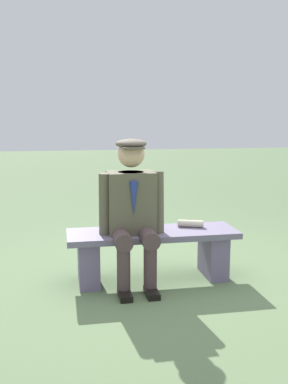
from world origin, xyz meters
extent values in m
plane|color=#5D774E|center=(0.00, 0.00, 0.00)|extent=(30.00, 30.00, 0.00)
cube|color=slate|center=(0.00, 0.00, 0.42)|extent=(1.50, 0.46, 0.05)
cube|color=slate|center=(-0.57, 0.00, 0.20)|extent=(0.17, 0.39, 0.40)
cube|color=slate|center=(0.57, 0.00, 0.20)|extent=(0.17, 0.39, 0.40)
cube|color=brown|center=(0.19, 0.00, 0.71)|extent=(0.40, 0.29, 0.53)
cylinder|color=#1E2338|center=(0.19, 0.00, 0.95)|extent=(0.22, 0.22, 0.06)
cone|color=navy|center=(0.19, 0.15, 0.77)|extent=(0.07, 0.07, 0.29)
sphere|color=#DBAD8C|center=(0.19, 0.02, 1.13)|extent=(0.23, 0.23, 0.23)
ellipsoid|color=#5B5347|center=(0.19, 0.02, 1.22)|extent=(0.26, 0.26, 0.08)
cube|color=#5B5347|center=(0.19, 0.12, 1.19)|extent=(0.18, 0.10, 0.02)
cylinder|color=#4C3A3C|center=(0.08, 0.15, 0.45)|extent=(0.15, 0.43, 0.15)
cylinder|color=#4C3A3C|center=(0.08, 0.30, 0.22)|extent=(0.11, 0.11, 0.45)
cube|color=black|center=(0.08, 0.36, 0.03)|extent=(0.10, 0.24, 0.05)
cylinder|color=brown|center=(-0.04, 0.04, 0.69)|extent=(0.11, 0.16, 0.59)
cylinder|color=#4C3A3C|center=(0.30, 0.15, 0.45)|extent=(0.15, 0.43, 0.15)
cylinder|color=#4C3A3C|center=(0.30, 0.30, 0.22)|extent=(0.11, 0.11, 0.45)
cube|color=black|center=(0.30, 0.36, 0.03)|extent=(0.10, 0.24, 0.05)
cylinder|color=brown|center=(0.42, 0.04, 0.69)|extent=(0.10, 0.13, 0.58)
cylinder|color=beige|center=(-0.37, -0.07, 0.48)|extent=(0.24, 0.15, 0.06)
camera|label=1|loc=(0.78, 3.76, 1.46)|focal=42.06mm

